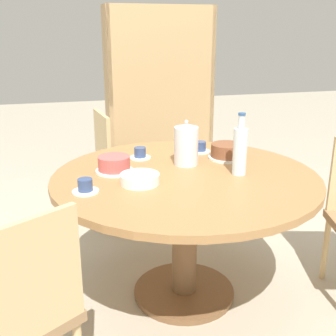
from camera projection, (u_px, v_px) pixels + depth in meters
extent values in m
plane|color=#B2A893|center=(184.00, 293.00, 2.38)|extent=(14.00, 14.00, 0.00)
cylinder|color=brown|center=(184.00, 291.00, 2.38)|extent=(0.56, 0.56, 0.03)
cylinder|color=brown|center=(185.00, 237.00, 2.27)|extent=(0.13, 0.13, 0.65)
cylinder|color=#9E7042|center=(185.00, 177.00, 2.16)|extent=(1.37, 1.37, 0.04)
cylinder|color=tan|center=(161.00, 203.00, 3.12)|extent=(0.03, 0.03, 0.39)
cylinder|color=tan|center=(145.00, 187.00, 3.44)|extent=(0.03, 0.03, 0.39)
cylinder|color=tan|center=(114.00, 210.00, 2.99)|extent=(0.03, 0.03, 0.39)
cylinder|color=tan|center=(102.00, 193.00, 3.31)|extent=(0.03, 0.03, 0.39)
cube|color=#93704C|center=(130.00, 171.00, 3.15)|extent=(0.46, 0.46, 0.04)
cube|color=tan|center=(103.00, 143.00, 3.00)|extent=(0.07, 0.40, 0.43)
cylinder|color=tan|center=(30.00, 322.00, 1.85)|extent=(0.03, 0.03, 0.39)
cube|color=#93704C|center=(6.00, 318.00, 1.54)|extent=(0.58, 0.58, 0.04)
cube|color=tan|center=(27.00, 283.00, 1.34)|extent=(0.35, 0.23, 0.43)
cylinder|color=tan|center=(325.00, 248.00, 2.47)|extent=(0.03, 0.03, 0.39)
cube|color=tan|center=(207.00, 99.00, 3.88)|extent=(0.04, 0.28, 1.62)
cube|color=tan|center=(109.00, 104.00, 3.65)|extent=(0.04, 0.28, 1.62)
cube|color=tan|center=(163.00, 104.00, 3.64)|extent=(0.94, 0.02, 1.62)
cube|color=tan|center=(160.00, 184.00, 4.01)|extent=(0.87, 0.27, 0.04)
cube|color=tan|center=(160.00, 154.00, 3.92)|extent=(0.87, 0.27, 0.04)
cube|color=tan|center=(159.00, 119.00, 3.82)|extent=(0.87, 0.27, 0.04)
cube|color=tan|center=(159.00, 83.00, 3.71)|extent=(0.87, 0.27, 0.04)
cube|color=tan|center=(159.00, 45.00, 3.61)|extent=(0.87, 0.27, 0.04)
cube|color=tan|center=(159.00, 7.00, 3.52)|extent=(0.87, 0.27, 0.04)
cube|color=orange|center=(188.00, 170.00, 4.03)|extent=(0.31, 0.21, 0.22)
cube|color=beige|center=(131.00, 175.00, 3.89)|extent=(0.31, 0.21, 0.22)
cube|color=#703384|center=(186.00, 140.00, 3.93)|extent=(0.37, 0.21, 0.19)
cube|color=#234793|center=(134.00, 144.00, 3.81)|extent=(0.37, 0.21, 0.19)
cube|color=beige|center=(185.00, 106.00, 3.83)|extent=(0.39, 0.21, 0.19)
cube|color=black|center=(133.00, 108.00, 3.71)|extent=(0.39, 0.21, 0.20)
cube|color=orange|center=(188.00, 66.00, 3.72)|extent=(0.35, 0.21, 0.26)
cube|color=gold|center=(130.00, 69.00, 3.60)|extent=(0.35, 0.21, 0.23)
cube|color=#28703D|center=(188.00, 27.00, 3.62)|extent=(0.35, 0.21, 0.25)
cube|color=#703384|center=(129.00, 27.00, 3.49)|extent=(0.35, 0.21, 0.26)
cylinder|color=silver|center=(186.00, 146.00, 2.28)|extent=(0.13, 0.13, 0.21)
cone|color=silver|center=(186.00, 125.00, 2.25)|extent=(0.12, 0.12, 0.02)
sphere|color=silver|center=(186.00, 122.00, 2.24)|extent=(0.02, 0.02, 0.02)
cylinder|color=silver|center=(240.00, 152.00, 2.12)|extent=(0.07, 0.07, 0.24)
cylinder|color=silver|center=(242.00, 122.00, 2.08)|extent=(0.03, 0.03, 0.07)
cylinder|color=#2D5184|center=(242.00, 114.00, 2.06)|extent=(0.04, 0.04, 0.01)
cylinder|color=white|center=(227.00, 157.00, 2.42)|extent=(0.22, 0.22, 0.01)
cylinder|color=brown|center=(227.00, 150.00, 2.41)|extent=(0.19, 0.19, 0.07)
cylinder|color=white|center=(114.00, 171.00, 2.19)|extent=(0.20, 0.20, 0.01)
cylinder|color=#C65651|center=(114.00, 163.00, 2.18)|extent=(0.17, 0.17, 0.07)
cylinder|color=white|center=(140.00, 158.00, 2.43)|extent=(0.12, 0.12, 0.01)
cylinder|color=#334775|center=(140.00, 152.00, 2.42)|extent=(0.07, 0.07, 0.06)
cylinder|color=white|center=(200.00, 151.00, 2.55)|extent=(0.12, 0.12, 0.01)
cylinder|color=#334775|center=(200.00, 146.00, 2.54)|extent=(0.07, 0.07, 0.06)
cylinder|color=white|center=(86.00, 191.00, 1.92)|extent=(0.12, 0.12, 0.01)
cylinder|color=#334775|center=(85.00, 185.00, 1.91)|extent=(0.07, 0.07, 0.06)
cylinder|color=white|center=(140.00, 183.00, 2.02)|extent=(0.19, 0.19, 0.01)
cylinder|color=white|center=(140.00, 181.00, 2.02)|extent=(0.19, 0.19, 0.01)
cylinder|color=white|center=(140.00, 179.00, 2.02)|extent=(0.19, 0.19, 0.01)
cylinder|color=white|center=(140.00, 177.00, 2.01)|extent=(0.19, 0.19, 0.01)
cylinder|color=white|center=(140.00, 175.00, 2.01)|extent=(0.19, 0.19, 0.01)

